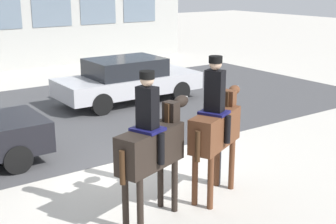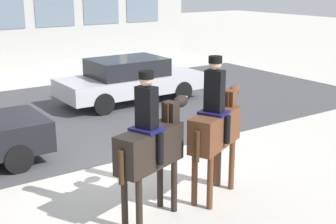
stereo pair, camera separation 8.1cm
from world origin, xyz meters
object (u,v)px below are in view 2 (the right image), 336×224
(pedestrian_bystander, at_px, (215,135))
(street_car_far_lane, at_px, (130,79))
(mounted_horse_lead, at_px, (151,143))
(mounted_horse_companion, at_px, (216,125))

(pedestrian_bystander, distance_m, street_car_far_lane, 6.90)
(pedestrian_bystander, height_order, street_car_far_lane, pedestrian_bystander)
(mounted_horse_lead, bearing_deg, pedestrian_bystander, -3.77)
(mounted_horse_lead, xyz_separation_m, street_car_far_lane, (3.69, 7.13, -0.59))
(street_car_far_lane, bearing_deg, pedestrian_bystander, -105.89)
(mounted_horse_companion, bearing_deg, pedestrian_bystander, 24.86)
(mounted_horse_lead, height_order, pedestrian_bystander, mounted_horse_lead)
(mounted_horse_lead, distance_m, mounted_horse_companion, 1.43)
(pedestrian_bystander, bearing_deg, street_car_far_lane, -121.58)
(street_car_far_lane, bearing_deg, mounted_horse_companion, -107.69)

